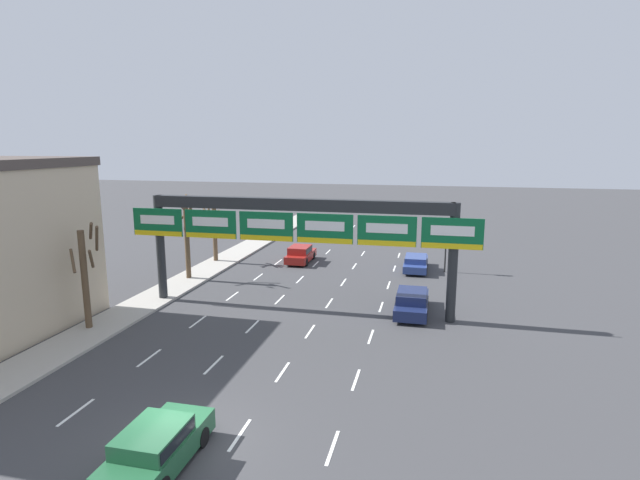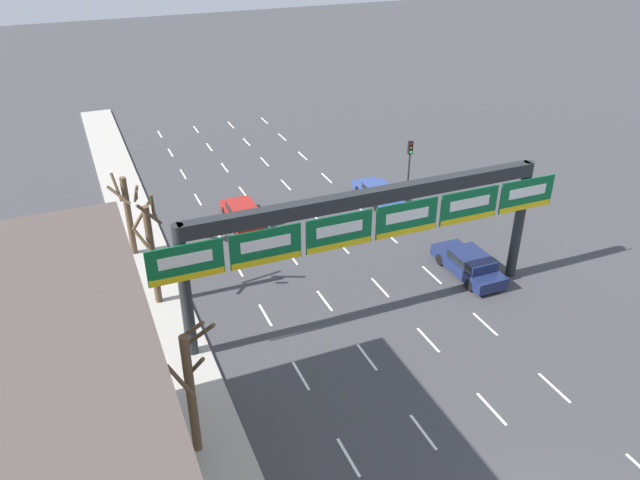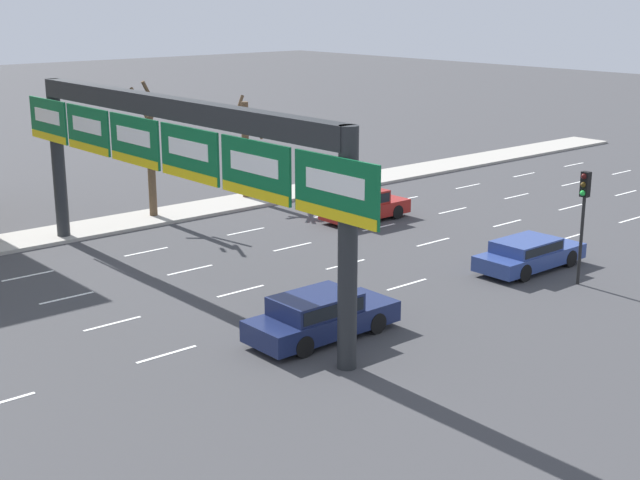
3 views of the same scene
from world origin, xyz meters
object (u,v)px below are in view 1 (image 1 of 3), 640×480
at_px(traffic_light_near_gantry, 446,235).
at_px(tree_bare_third, 215,229).
at_px(tree_bare_second, 86,273).
at_px(tree_bare_closest, 187,236).
at_px(car_green, 157,446).
at_px(car_navy, 412,301).
at_px(car_red, 300,254).
at_px(car_blue, 416,262).
at_px(sign_gantry, 296,224).

relative_size(traffic_light_near_gantry, tree_bare_third, 0.81).
relative_size(traffic_light_near_gantry, tree_bare_second, 0.71).
relative_size(tree_bare_closest, tree_bare_second, 1.08).
xyz_separation_m(car_green, traffic_light_near_gantry, (9.06, 27.01, 2.20)).
xyz_separation_m(car_navy, tree_bare_third, (-17.00, 9.55, 2.15)).
xyz_separation_m(car_red, tree_bare_third, (-7.08, -1.59, 2.14)).
xyz_separation_m(car_blue, tree_bare_closest, (-16.40, -6.70, 2.63)).
height_order(car_navy, traffic_light_near_gantry, traffic_light_near_gantry).
relative_size(sign_gantry, traffic_light_near_gantry, 5.12).
distance_m(tree_bare_closest, tree_bare_third, 5.69).
distance_m(car_green, car_red, 27.80).
bearing_deg(car_blue, tree_bare_second, -134.12).
height_order(car_blue, traffic_light_near_gantry, traffic_light_near_gantry).
distance_m(sign_gantry, car_navy, 8.30).
bearing_deg(car_navy, tree_bare_second, -158.50).
bearing_deg(tree_bare_second, car_navy, 21.50).
height_order(tree_bare_closest, tree_bare_third, tree_bare_closest).
bearing_deg(sign_gantry, tree_bare_second, -150.52).
height_order(car_navy, tree_bare_second, tree_bare_second).
xyz_separation_m(sign_gantry, car_red, (-3.08, 12.10, -4.59)).
distance_m(car_blue, tree_bare_second, 24.18).
bearing_deg(car_blue, car_navy, -88.94).
relative_size(car_blue, tree_bare_closest, 0.76).
bearing_deg(tree_bare_closest, sign_gantry, -26.50).
bearing_deg(car_red, sign_gantry, -75.73).
height_order(car_blue, car_green, car_green).
bearing_deg(tree_bare_third, car_red, 12.63).
bearing_deg(sign_gantry, tree_bare_third, 133.99).
distance_m(car_navy, tree_bare_third, 19.61).
height_order(sign_gantry, tree_bare_second, sign_gantry).
bearing_deg(car_green, car_red, 96.03).
bearing_deg(traffic_light_near_gantry, car_navy, -101.13).
bearing_deg(sign_gantry, car_green, -90.58).
bearing_deg(car_red, car_blue, -3.20).
bearing_deg(tree_bare_second, car_blue, 45.88).
distance_m(car_blue, car_red, 9.74).
relative_size(car_blue, traffic_light_near_gantry, 1.15).
bearing_deg(tree_bare_third, traffic_light_near_gantry, 2.84).
distance_m(car_blue, car_navy, 10.60).
xyz_separation_m(car_red, tree_bare_closest, (-6.67, -7.24, 2.54)).
distance_m(car_blue, tree_bare_third, 16.98).
bearing_deg(traffic_light_near_gantry, sign_gantry, -127.85).
height_order(sign_gantry, traffic_light_near_gantry, sign_gantry).
distance_m(car_navy, traffic_light_near_gantry, 10.93).
bearing_deg(tree_bare_closest, car_green, -64.82).
bearing_deg(traffic_light_near_gantry, tree_bare_second, -137.91).
distance_m(tree_bare_second, tree_bare_third, 16.23).
height_order(traffic_light_near_gantry, tree_bare_third, tree_bare_third).
relative_size(tree_bare_second, tree_bare_third, 1.13).
height_order(sign_gantry, car_navy, sign_gantry).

